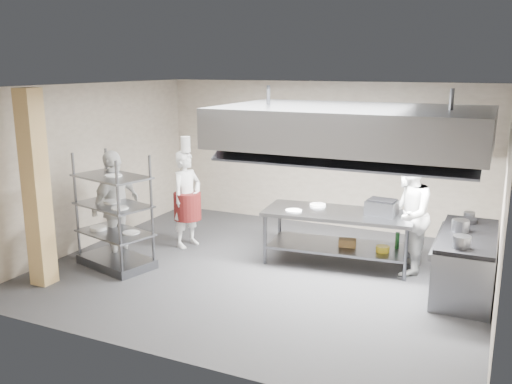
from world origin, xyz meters
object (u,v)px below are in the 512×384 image
at_px(chef_head, 187,199).
at_px(griddle, 382,208).
at_px(chef_line, 407,215).
at_px(stockpot, 460,226).
at_px(cooking_range, 466,264).
at_px(island, 337,237).
at_px(pass_rack, 114,211).
at_px(chef_plating, 116,205).

xyz_separation_m(chef_head, griddle, (3.50, 0.39, 0.13)).
height_order(chef_line, stockpot, chef_line).
relative_size(chef_line, stockpot, 7.69).
height_order(cooking_range, chef_head, chef_head).
relative_size(cooking_range, chef_head, 1.11).
distance_m(island, pass_rack, 3.78).
bearing_deg(chef_head, griddle, -70.60).
relative_size(chef_head, griddle, 3.72).
relative_size(island, chef_plating, 1.29).
distance_m(griddle, stockpot, 1.32).
relative_size(pass_rack, chef_head, 1.06).
bearing_deg(chef_head, island, -71.35).
bearing_deg(chef_plating, pass_rack, 35.96).
distance_m(chef_head, griddle, 3.53).
bearing_deg(chef_line, pass_rack, -74.50).
xyz_separation_m(island, griddle, (0.70, 0.12, 0.57)).
xyz_separation_m(island, chef_plating, (-3.60, -1.32, 0.50)).
relative_size(chef_plating, stockpot, 7.57).
height_order(chef_head, chef_plating, chef_plating).
bearing_deg(chef_plating, chef_head, 144.13).
xyz_separation_m(cooking_range, chef_line, (-0.95, 0.41, 0.55)).
distance_m(island, chef_plating, 3.87).
distance_m(pass_rack, stockpot, 5.49).
height_order(pass_rack, chef_line, chef_line).
bearing_deg(chef_plating, griddle, 109.97).
height_order(pass_rack, chef_head, pass_rack).
relative_size(cooking_range, stockpot, 7.92).
xyz_separation_m(griddle, stockpot, (1.25, -0.40, -0.04)).
height_order(island, chef_head, chef_head).
relative_size(cooking_range, griddle, 4.14).
xyz_separation_m(pass_rack, chef_line, (4.48, 1.74, 0.01)).
bearing_deg(cooking_range, chef_line, 156.83).
bearing_deg(griddle, stockpot, -11.80).
bearing_deg(stockpot, griddle, 162.45).
bearing_deg(pass_rack, griddle, 39.03).
xyz_separation_m(chef_head, chef_plating, (-0.80, -1.04, 0.06)).
bearing_deg(island, cooking_range, -14.97).
distance_m(island, stockpot, 2.04).
height_order(chef_head, griddle, chef_head).
xyz_separation_m(cooking_range, griddle, (-1.38, 0.46, 0.61)).
bearing_deg(pass_rack, cooking_range, 28.89).
height_order(cooking_range, stockpot, stockpot).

